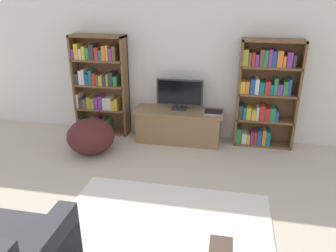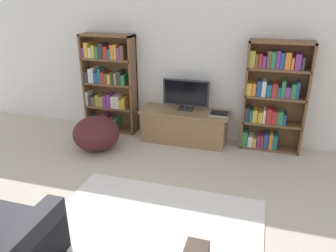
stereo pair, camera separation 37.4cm
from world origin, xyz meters
The scene contains 8 objects.
wall_back centered at (0.00, 4.23, 1.30)m, with size 8.80×0.06×2.60m.
bookshelf_left centered at (-1.46, 4.05, 0.85)m, with size 0.93×0.30×1.72m.
bookshelf_right centered at (1.31, 4.05, 0.86)m, with size 0.93×0.30×1.72m.
tv_stand centered at (-0.04, 3.91, 0.27)m, with size 1.46×0.52×0.54m.
television centered at (-0.04, 3.97, 0.82)m, with size 0.77×0.16×0.51m.
laptop centered at (0.53, 3.91, 0.56)m, with size 0.30×0.26×0.03m.
area_rug centered at (0.17, 1.78, 0.01)m, with size 2.32×1.40×0.02m.
beanbag_ottoman centered at (-1.32, 3.22, 0.27)m, with size 0.74×0.74×0.55m, color #4C1E1E.
Camera 2 is at (1.14, -1.04, 2.37)m, focal length 35.00 mm.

